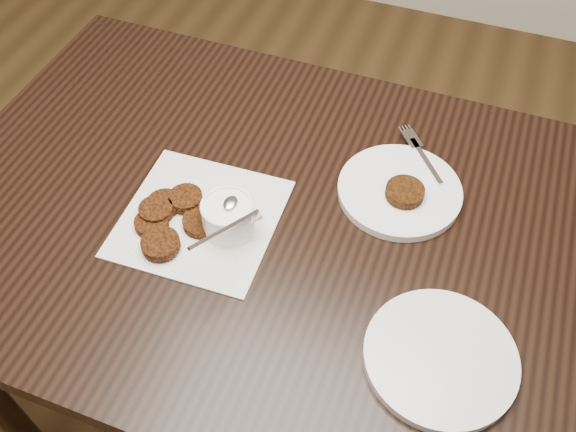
% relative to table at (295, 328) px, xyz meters
% --- Properties ---
extents(floor, '(4.00, 4.00, 0.00)m').
position_rel_table_xyz_m(floor, '(-0.05, -0.09, -0.38)').
color(floor, brown).
rests_on(floor, ground).
extents(table, '(1.32, 0.85, 0.75)m').
position_rel_table_xyz_m(table, '(0.00, 0.00, 0.00)').
color(table, black).
rests_on(table, floor).
extents(napkin, '(0.27, 0.27, 0.00)m').
position_rel_table_xyz_m(napkin, '(-0.16, -0.05, 0.38)').
color(napkin, white).
rests_on(napkin, table).
extents(sauce_ramekin, '(0.15, 0.15, 0.12)m').
position_rel_table_xyz_m(sauce_ramekin, '(-0.10, -0.06, 0.44)').
color(sauce_ramekin, white).
rests_on(sauce_ramekin, napkin).
extents(patty_cluster, '(0.24, 0.24, 0.02)m').
position_rel_table_xyz_m(patty_cluster, '(-0.21, -0.07, 0.39)').
color(patty_cluster, '#602C0C').
rests_on(patty_cluster, napkin).
extents(plate_with_patty, '(0.31, 0.31, 0.03)m').
position_rel_table_xyz_m(plate_with_patty, '(0.15, 0.13, 0.39)').
color(plate_with_patty, white).
rests_on(plate_with_patty, table).
extents(plate_empty, '(0.25, 0.25, 0.02)m').
position_rel_table_xyz_m(plate_empty, '(0.28, -0.17, 0.38)').
color(plate_empty, silver).
rests_on(plate_empty, table).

